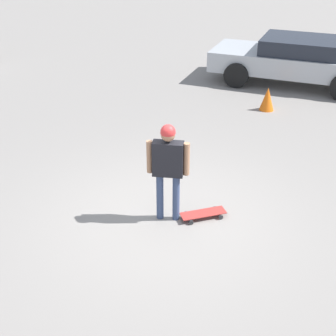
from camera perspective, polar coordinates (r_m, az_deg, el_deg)
ground_plane at (r=7.70m, az=0.00°, el=-6.11°), size 220.00×220.00×0.00m
person at (r=7.16m, az=0.00°, el=0.84°), size 0.64×0.33×1.66m
skateboard at (r=7.70m, az=4.30°, el=-5.58°), size 0.71×0.68×0.09m
car_parked_near at (r=14.32m, az=15.28°, el=12.69°), size 4.82×2.33×1.35m
traffic_cone at (r=12.19m, az=12.02°, el=8.25°), size 0.37×0.37×0.59m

